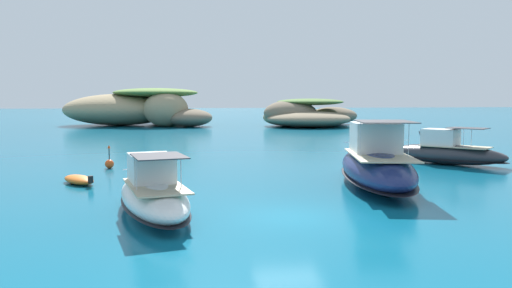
# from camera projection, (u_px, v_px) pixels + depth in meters

# --- Properties ---
(ground_plane) EXTENTS (400.00, 400.00, 0.00)m
(ground_plane) POSITION_uv_depth(u_px,v_px,m) (289.00, 217.00, 18.57)
(ground_plane) COLOR #0C5B7A
(islet_large) EXTENTS (25.12, 20.29, 6.00)m
(islet_large) POSITION_uv_depth(u_px,v_px,m) (140.00, 109.00, 80.19)
(islet_large) COLOR #9E8966
(islet_large) RESTS_ON ground
(islet_small) EXTENTS (18.83, 19.24, 4.33)m
(islet_small) POSITION_uv_depth(u_px,v_px,m) (307.00, 116.00, 78.96)
(islet_small) COLOR #756651
(islet_small) RESTS_ON ground
(motorboat_white) EXTENTS (3.95, 7.98, 2.40)m
(motorboat_white) POSITION_uv_depth(u_px,v_px,m) (153.00, 194.00, 18.98)
(motorboat_white) COLOR white
(motorboat_white) RESTS_ON ground
(motorboat_charcoal) EXTENTS (7.08, 7.51, 2.49)m
(motorboat_charcoal) POSITION_uv_depth(u_px,v_px,m) (445.00, 152.00, 33.36)
(motorboat_charcoal) COLOR #2D2D33
(motorboat_charcoal) RESTS_ON ground
(motorboat_navy) EXTENTS (5.34, 11.20, 3.37)m
(motorboat_navy) POSITION_uv_depth(u_px,v_px,m) (376.00, 165.00, 25.04)
(motorboat_navy) COLOR navy
(motorboat_navy) RESTS_ON ground
(dinghy_tender) EXTENTS (2.37, 2.77, 0.58)m
(dinghy_tender) POSITION_uv_depth(u_px,v_px,m) (79.00, 180.00, 25.65)
(dinghy_tender) COLOR orange
(dinghy_tender) RESTS_ON ground
(channel_buoy) EXTENTS (0.56, 0.56, 1.48)m
(channel_buoy) POSITION_uv_depth(u_px,v_px,m) (109.00, 163.00, 31.28)
(channel_buoy) COLOR #E54C19
(channel_buoy) RESTS_ON ground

